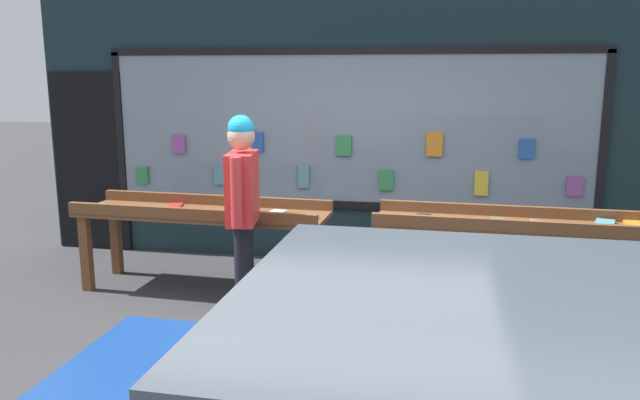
# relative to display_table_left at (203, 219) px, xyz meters

# --- Properties ---
(ground_plane) EXTENTS (40.00, 40.00, 0.00)m
(ground_plane) POSITION_rel_display_table_left_xyz_m (1.43, -1.10, -0.71)
(ground_plane) COLOR #38383A
(shopfront_facade) EXTENTS (7.51, 0.29, 3.80)m
(shopfront_facade) POSITION_rel_display_table_left_xyz_m (1.38, 1.29, 1.16)
(shopfront_facade) COLOR #192D33
(shopfront_facade) RESTS_ON ground_plane
(display_table_left) EXTENTS (2.44, 0.81, 0.88)m
(display_table_left) POSITION_rel_display_table_left_xyz_m (0.00, 0.00, 0.00)
(display_table_left) COLOR brown
(display_table_left) RESTS_ON ground_plane
(display_table_right) EXTENTS (2.44, 0.76, 0.89)m
(display_table_right) POSITION_rel_display_table_left_xyz_m (2.87, 0.00, 0.00)
(display_table_right) COLOR brown
(display_table_right) RESTS_ON ground_plane
(person_browsing) EXTENTS (0.28, 0.68, 1.75)m
(person_browsing) POSITION_rel_display_table_left_xyz_m (0.59, -0.59, 0.33)
(person_browsing) COLOR black
(person_browsing) RESTS_ON ground_plane
(small_dog) EXTENTS (0.40, 0.52, 0.43)m
(small_dog) POSITION_rel_display_table_left_xyz_m (0.93, -0.79, -0.41)
(small_dog) COLOR black
(small_dog) RESTS_ON ground_plane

